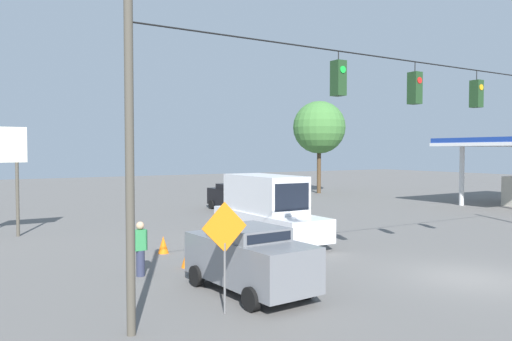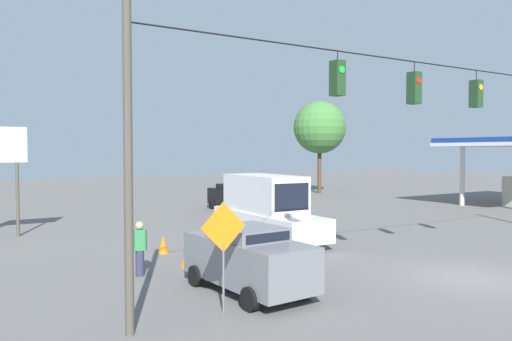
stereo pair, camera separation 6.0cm
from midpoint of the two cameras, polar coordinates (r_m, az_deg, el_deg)
ground_plane at (r=17.87m, az=23.23°, el=-11.28°), size 140.00×140.00×0.00m
overhead_signal_span at (r=17.96m, az=20.98°, el=4.47°), size 21.92×0.38×7.52m
sedan_grey_parked_shoulder at (r=14.73m, az=-0.81°, el=-9.97°), size 2.28×4.60×1.93m
sedan_black_oncoming_deep at (r=34.77m, az=-2.69°, el=-2.98°), size 1.98×4.25×1.83m
box_truck_white_withflow_mid at (r=23.12m, az=1.28°, el=-4.34°), size 2.54×7.05×3.00m
traffic_cone_nearest at (r=15.65m, az=-2.65°, el=-11.72°), size 0.43×0.43×0.70m
traffic_cone_second at (r=18.09m, az=-7.82°, el=-9.83°), size 0.43×0.43×0.70m
traffic_cone_third at (r=20.65m, az=-10.51°, el=-8.33°), size 0.43×0.43×0.70m
work_zone_sign at (r=12.71m, az=-3.62°, el=-7.44°), size 1.27×0.06×2.84m
pedestrian at (r=17.02m, az=-13.05°, el=-8.67°), size 0.40×0.28×1.81m
tree_horizon_right at (r=49.01m, az=7.32°, el=4.89°), size 5.10×5.10×8.97m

